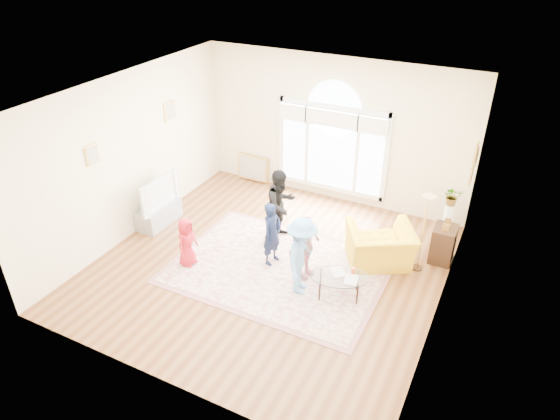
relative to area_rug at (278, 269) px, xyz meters
The scene contains 18 objects.
ground 0.20m from the area_rug, behind, with size 6.00×6.00×0.00m, color brown.
room_shell 3.25m from the area_rug, 93.78° to the left, with size 6.00×6.00×6.00m.
area_rug is the anchor object (origin of this frame).
rug_border 0.00m from the area_rug, ahead, with size 3.80×2.80×0.01m, color #9C6563.
tv_console 2.97m from the area_rug, behind, with size 0.45×1.00×0.42m, color #93969C.
television 3.05m from the area_rug, behind, with size 0.18×1.15×0.66m.
coffee_table 1.32m from the area_rug, ahead, with size 1.12×0.91×0.54m.
armchair 1.90m from the area_rug, 32.55° to the left, with size 1.15×1.01×0.75m, color yellow.
side_cabinet 3.08m from the area_rug, 32.32° to the left, with size 0.40×0.50×0.70m, color black.
floor_lamp 2.84m from the area_rug, 27.36° to the left, with size 0.30×0.30×1.51m.
plant_pedestal 3.58m from the area_rug, 45.39° to the left, with size 0.20×0.20×0.70m, color white.
potted_plant 3.67m from the area_rug, 45.39° to the left, with size 0.35×0.30×0.39m, color #33722D.
leaning_picture 3.62m from the area_rug, 126.47° to the left, with size 0.80×0.05×0.62m, color tan.
child_red 1.73m from the area_rug, 158.56° to the right, with size 0.46×0.30×0.94m, color #AF1825.
child_navy 0.66m from the area_rug, 144.47° to the left, with size 0.44×0.29×1.22m, color #111A35.
child_black 1.29m from the area_rug, 114.38° to the left, with size 0.71×0.55×1.45m, color black.
child_pink 0.79m from the area_rug, ahead, with size 0.71×0.30×1.21m, color pink.
child_blue 1.02m from the area_rug, 31.07° to the right, with size 0.91×0.52×1.41m, color #69A2E5.
Camera 1 is at (3.51, -6.54, 5.53)m, focal length 32.00 mm.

